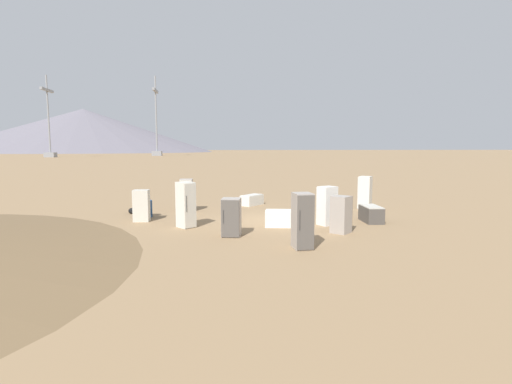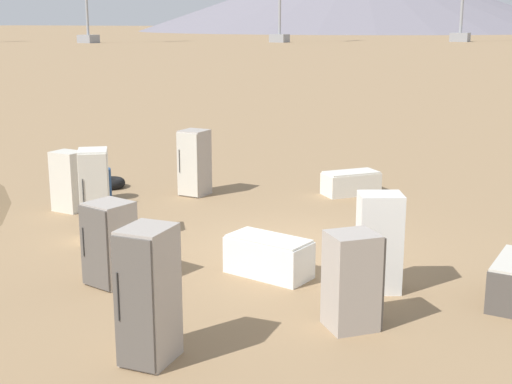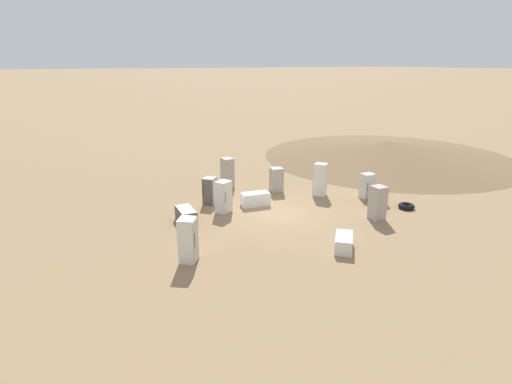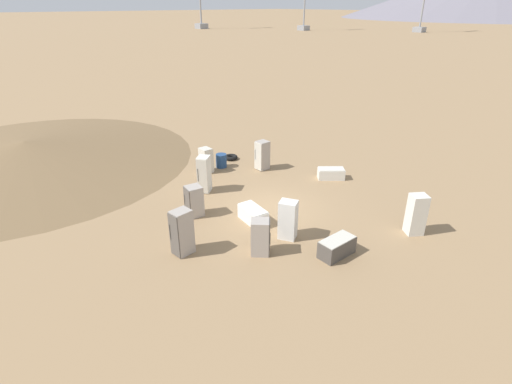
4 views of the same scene
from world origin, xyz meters
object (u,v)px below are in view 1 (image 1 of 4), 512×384
object	(u,v)px
discarded_fridge_1	(252,200)
discarded_fridge_3	(327,206)
rusty_barrel	(146,209)
discarded_fridge_5	(283,218)
discarded_fridge_4	(186,195)
discarded_fridge_8	(186,205)
power_pylon_0	(156,131)
discarded_fridge_6	(231,217)
discarded_fridge_7	(371,214)
discarded_fridge_9	(142,206)
power_pylon_1	(49,132)
discarded_fridge_0	(341,214)
scrap_tire	(137,211)
discarded_fridge_2	(365,193)
discarded_fridge_10	(303,221)

from	to	relation	value
discarded_fridge_1	discarded_fridge_3	distance (m)	6.80
rusty_barrel	discarded_fridge_5	bearing A→B (deg)	-115.82
discarded_fridge_4	discarded_fridge_8	world-z (taller)	discarded_fridge_8
power_pylon_0	discarded_fridge_6	bearing A→B (deg)	-171.15
power_pylon_0	discarded_fridge_1	xyz separation A→B (m)	(-140.54, -24.67, -9.39)
discarded_fridge_7	discarded_fridge_9	world-z (taller)	discarded_fridge_9
power_pylon_1	discarded_fridge_3	world-z (taller)	power_pylon_1
discarded_fridge_6	discarded_fridge_7	distance (m)	6.75
discarded_fridge_3	discarded_fridge_9	world-z (taller)	discarded_fridge_3
discarded_fridge_0	scrap_tire	distance (m)	10.51
discarded_fridge_8	discarded_fridge_5	bearing A→B (deg)	139.43
discarded_fridge_7	discarded_fridge_9	size ratio (longest dim) A/B	1.06
discarded_fridge_2	discarded_fridge_4	bearing A→B (deg)	124.36
rusty_barrel	discarded_fridge_3	bearing A→B (deg)	-109.02
discarded_fridge_9	discarded_fridge_3	bearing A→B (deg)	-9.60
discarded_fridge_1	scrap_tire	distance (m)	6.48
discarded_fridge_2	discarded_fridge_9	size ratio (longest dim) A/B	1.24
discarded_fridge_0	discarded_fridge_8	xyz separation A→B (m)	(1.72, 6.10, 0.22)
power_pylon_0	power_pylon_1	size ratio (longest dim) A/B	1.14
discarded_fridge_5	rusty_barrel	size ratio (longest dim) A/B	1.99
discarded_fridge_4	discarded_fridge_5	size ratio (longest dim) A/B	1.06
scrap_tire	rusty_barrel	bearing A→B (deg)	-152.65
discarded_fridge_5	discarded_fridge_9	world-z (taller)	discarded_fridge_9
discarded_fridge_9	discarded_fridge_10	bearing A→B (deg)	-39.68
power_pylon_1	scrap_tire	xyz separation A→B (m)	(-121.66, -51.11, -8.35)
discarded_fridge_5	discarded_fridge_6	xyz separation A→B (m)	(-1.58, 2.25, 0.37)
discarded_fridge_2	discarded_fridge_8	size ratio (longest dim) A/B	0.93
discarded_fridge_1	discarded_fridge_8	xyz separation A→B (m)	(-6.15, 3.34, 0.65)
discarded_fridge_10	scrap_tire	xyz separation A→B (m)	(7.86, 6.80, -0.79)
discarded_fridge_5	scrap_tire	xyz separation A→B (m)	(4.21, 6.79, -0.22)
discarded_fridge_5	rusty_barrel	bearing A→B (deg)	73.46
discarded_fridge_8	discarded_fridge_9	xyz separation A→B (m)	(1.62, 2.09, -0.24)
power_pylon_1	discarded_fridge_7	world-z (taller)	power_pylon_1
discarded_fridge_5	power_pylon_1	bearing A→B (deg)	33.98
discarded_fridge_3	rusty_barrel	world-z (taller)	discarded_fridge_3
discarded_fridge_7	discarded_fridge_8	distance (m)	8.19
scrap_tire	discarded_fridge_0	bearing A→B (deg)	-122.61
discarded_fridge_0	discarded_fridge_1	size ratio (longest dim) A/B	0.94
discarded_fridge_5	discarded_fridge_9	bearing A→B (deg)	82.10
discarded_fridge_9	discarded_fridge_7	bearing A→B (deg)	-4.61
discarded_fridge_1	discarded_fridge_10	world-z (taller)	discarded_fridge_10
discarded_fridge_4	discarded_fridge_5	xyz separation A→B (m)	(-4.57, -4.32, -0.50)
discarded_fridge_7	discarded_fridge_9	distance (m)	10.34
discarded_fridge_1	rusty_barrel	xyz separation A→B (m)	(-3.45, 5.44, 0.10)
scrap_tire	discarded_fridge_9	bearing A→B (deg)	-164.34
discarded_fridge_9	discarded_fridge_10	xyz separation A→B (m)	(-5.55, -6.15, 0.21)
discarded_fridge_2	power_pylon_0	bearing A→B (deg)	47.46
discarded_fridge_8	discarded_fridge_10	bearing A→B (deg)	99.33
power_pylon_1	discarded_fridge_0	world-z (taller)	power_pylon_1
discarded_fridge_0	discarded_fridge_7	distance (m)	2.96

